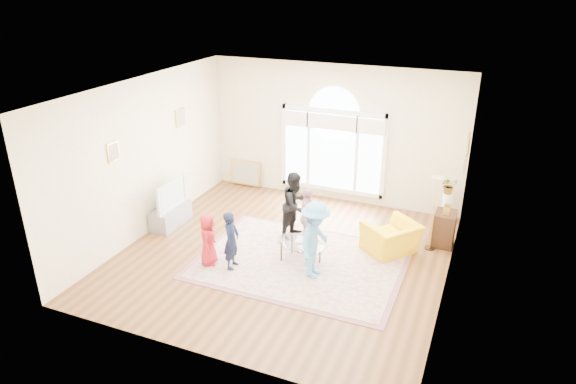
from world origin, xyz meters
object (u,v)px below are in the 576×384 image
at_px(area_rug, 300,262).
at_px(coffee_table, 301,244).
at_px(armchair, 391,238).
at_px(tv_console, 171,216).
at_px(television, 169,194).

height_order(area_rug, coffee_table, coffee_table).
height_order(coffee_table, armchair, armchair).
distance_m(area_rug, armchair, 1.82).
xyz_separation_m(area_rug, armchair, (1.47, 1.04, 0.30)).
bearing_deg(tv_console, coffee_table, -7.34).
relative_size(tv_console, armchair, 1.05).
relative_size(coffee_table, armchair, 1.15).
bearing_deg(area_rug, tv_console, 172.61).
distance_m(television, armchair, 4.68).
height_order(area_rug, armchair, armchair).
bearing_deg(coffee_table, television, -175.45).
relative_size(area_rug, coffee_table, 3.29).
distance_m(area_rug, tv_console, 3.19).
height_order(television, armchair, television).
bearing_deg(armchair, area_rug, -16.43).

